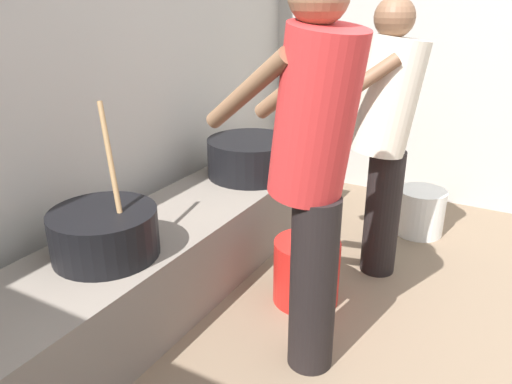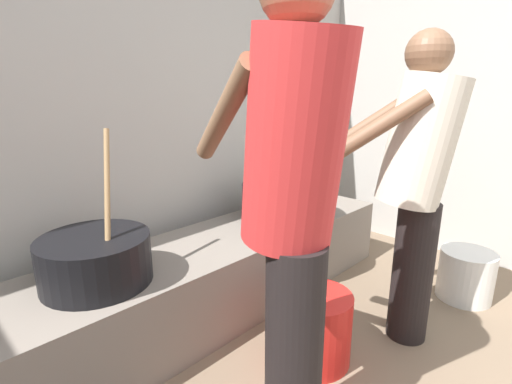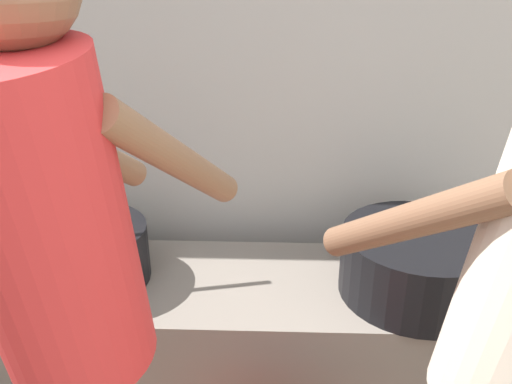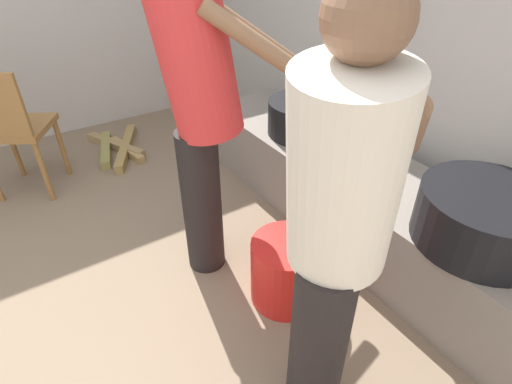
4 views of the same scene
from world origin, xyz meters
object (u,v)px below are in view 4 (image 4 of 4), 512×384
cooking_pot_secondary (484,218)px  bucket_red_plastic (286,270)px  cook_in_red_shirt (200,99)px  cooking_pot_main (305,117)px  chair_brown_wood (11,127)px  cook_in_cream_shirt (337,227)px

cooking_pot_secondary → bucket_red_plastic: 0.90m
bucket_red_plastic → cook_in_red_shirt: bearing=-156.4°
cooking_pot_main → chair_brown_wood: cooking_pot_main is taller
cooking_pot_secondary → cook_in_cream_shirt: size_ratio=0.36×
cooking_pot_secondary → cook_in_red_shirt: cook_in_red_shirt is taller
cooking_pot_main → cook_in_red_shirt: bearing=-70.9°
cooking_pot_main → cook_in_red_shirt: size_ratio=0.40×
cooking_pot_main → cooking_pot_secondary: size_ratio=1.20×
cook_in_cream_shirt → bucket_red_plastic: bearing=155.7°
cook_in_cream_shirt → bucket_red_plastic: (-0.48, 0.22, -0.70)m
chair_brown_wood → bucket_red_plastic: chair_brown_wood is taller
chair_brown_wood → cook_in_red_shirt: bearing=29.2°
cook_in_cream_shirt → chair_brown_wood: cook_in_cream_shirt is taller
cook_in_cream_shirt → cooking_pot_secondary: bearing=87.9°
chair_brown_wood → bucket_red_plastic: 1.99m
cooking_pot_main → chair_brown_wood: (-1.01, -1.59, -0.06)m
cook_in_cream_shirt → chair_brown_wood: bearing=-162.4°
cooking_pot_main → cook_in_cream_shirt: cook_in_cream_shirt is taller
cooking_pot_main → bucket_red_plastic: bearing=-42.9°
chair_brown_wood → cooking_pot_main: bearing=57.6°
cooking_pot_main → cook_in_red_shirt: cook_in_red_shirt is taller
cook_in_red_shirt → chair_brown_wood: cook_in_red_shirt is taller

